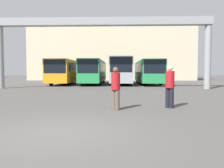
{
  "coord_description": "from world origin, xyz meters",
  "views": [
    {
      "loc": [
        1.57,
        -5.34,
        1.53
      ],
      "look_at": [
        0.8,
        17.62,
        0.3
      ],
      "focal_mm": 35.0,
      "sensor_mm": 36.0,
      "label": 1
    }
  ],
  "objects_px": {
    "bus_slot_3": "(148,71)",
    "pedestrian_near_right": "(170,85)",
    "bus_slot_0": "(67,71)",
    "bus_slot_1": "(94,71)",
    "pedestrian_mid_left": "(116,87)",
    "bus_slot_2": "(121,70)"
  },
  "relations": [
    {
      "from": "bus_slot_1",
      "to": "pedestrian_mid_left",
      "type": "height_order",
      "value": "bus_slot_1"
    },
    {
      "from": "bus_slot_3",
      "to": "pedestrian_mid_left",
      "type": "bearing_deg",
      "value": -100.92
    },
    {
      "from": "bus_slot_2",
      "to": "pedestrian_mid_left",
      "type": "xyz_separation_m",
      "value": [
        -0.34,
        -19.38,
        -0.95
      ]
    },
    {
      "from": "bus_slot_0",
      "to": "bus_slot_2",
      "type": "relative_size",
      "value": 1.03
    },
    {
      "from": "bus_slot_1",
      "to": "bus_slot_2",
      "type": "distance_m",
      "value": 3.56
    },
    {
      "from": "bus_slot_0",
      "to": "pedestrian_near_right",
      "type": "relative_size",
      "value": 5.91
    },
    {
      "from": "pedestrian_mid_left",
      "to": "bus_slot_3",
      "type": "bearing_deg",
      "value": 113.28
    },
    {
      "from": "pedestrian_mid_left",
      "to": "bus_slot_0",
      "type": "bearing_deg",
      "value": 143.16
    },
    {
      "from": "bus_slot_1",
      "to": "pedestrian_near_right",
      "type": "xyz_separation_m",
      "value": [
        5.49,
        -19.27,
        -0.78
      ]
    },
    {
      "from": "bus_slot_3",
      "to": "pedestrian_near_right",
      "type": "height_order",
      "value": "bus_slot_3"
    },
    {
      "from": "bus_slot_1",
      "to": "pedestrian_mid_left",
      "type": "xyz_separation_m",
      "value": [
        3.19,
        -19.87,
        -0.82
      ]
    },
    {
      "from": "pedestrian_mid_left",
      "to": "bus_slot_2",
      "type": "bearing_deg",
      "value": 123.2
    },
    {
      "from": "bus_slot_2",
      "to": "pedestrian_near_right",
      "type": "height_order",
      "value": "bus_slot_2"
    },
    {
      "from": "bus_slot_0",
      "to": "pedestrian_near_right",
      "type": "bearing_deg",
      "value": -64.53
    },
    {
      "from": "bus_slot_3",
      "to": "pedestrian_near_right",
      "type": "xyz_separation_m",
      "value": [
        -1.55,
        -19.42,
        -0.75
      ]
    },
    {
      "from": "bus_slot_2",
      "to": "bus_slot_3",
      "type": "relative_size",
      "value": 0.89
    },
    {
      "from": "bus_slot_0",
      "to": "bus_slot_2",
      "type": "distance_m",
      "value": 7.05
    },
    {
      "from": "bus_slot_1",
      "to": "pedestrian_mid_left",
      "type": "relative_size",
      "value": 6.56
    },
    {
      "from": "pedestrian_mid_left",
      "to": "pedestrian_near_right",
      "type": "bearing_deg",
      "value": 48.71
    },
    {
      "from": "bus_slot_0",
      "to": "bus_slot_1",
      "type": "height_order",
      "value": "bus_slot_1"
    },
    {
      "from": "bus_slot_0",
      "to": "bus_slot_3",
      "type": "distance_m",
      "value": 10.58
    },
    {
      "from": "pedestrian_near_right",
      "to": "bus_slot_1",
      "type": "bearing_deg",
      "value": -34.21
    }
  ]
}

